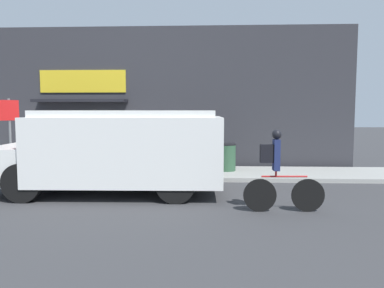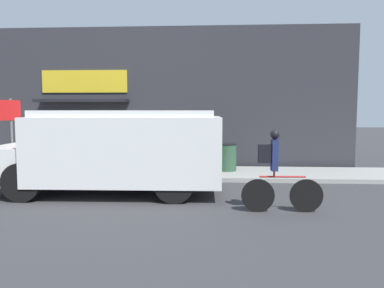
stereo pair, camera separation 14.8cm
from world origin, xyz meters
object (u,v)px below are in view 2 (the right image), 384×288
(cyclist, at_px, (277,173))
(stop_sign_post, at_px, (11,123))
(trash_bin, at_px, (227,157))
(school_bus, at_px, (118,149))

(cyclist, height_order, stop_sign_post, stop_sign_post)
(cyclist, distance_m, trash_bin, 4.45)
(cyclist, xyz_separation_m, stop_sign_post, (-7.30, 3.40, 0.85))
(trash_bin, bearing_deg, stop_sign_post, -171.48)
(stop_sign_post, bearing_deg, cyclist, -24.93)
(trash_bin, bearing_deg, school_bus, -134.75)
(cyclist, height_order, trash_bin, cyclist)
(school_bus, bearing_deg, cyclist, -25.18)
(school_bus, bearing_deg, stop_sign_post, 152.62)
(stop_sign_post, distance_m, trash_bin, 6.61)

